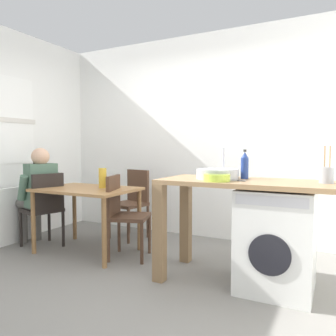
{
  "coord_description": "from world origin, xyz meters",
  "views": [
    {
      "loc": [
        1.61,
        -2.44,
        1.21
      ],
      "look_at": [
        0.13,
        0.45,
        1.0
      ],
      "focal_mm": 35.4,
      "sensor_mm": 36.0,
      "label": 1
    }
  ],
  "objects": [
    {
      "name": "wall_back",
      "position": [
        0.0,
        1.75,
        1.35
      ],
      "size": [
        4.6,
        0.1,
        2.7
      ],
      "primitive_type": "cube",
      "color": "white",
      "rests_on": "ground_plane"
    },
    {
      "name": "ground_plane",
      "position": [
        0.0,
        0.0,
        0.0
      ],
      "size": [
        5.46,
        5.46,
        0.0
      ],
      "primitive_type": "plane",
      "color": "slate"
    },
    {
      "name": "bottle_tall_green",
      "position": [
        0.86,
        0.55,
        1.04
      ],
      "size": [
        0.07,
        0.07,
        0.27
      ],
      "color": "navy",
      "rests_on": "kitchen_counter"
    },
    {
      "name": "tap",
      "position": [
        0.64,
        0.59,
        1.06
      ],
      "size": [
        0.02,
        0.02,
        0.28
      ],
      "primitive_type": "cylinder",
      "color": "#B2B2B7",
      "rests_on": "kitchen_counter"
    },
    {
      "name": "chair_person_seat",
      "position": [
        -1.49,
        0.36,
        0.51
      ],
      "size": [
        0.5,
        0.5,
        0.9
      ],
      "rotation": [
        0.0,
        0.0,
        1.28
      ],
      "color": "black",
      "rests_on": "ground_plane"
    },
    {
      "name": "chair_opposite",
      "position": [
        -0.46,
        0.51,
        0.51
      ],
      "size": [
        0.5,
        0.5,
        0.9
      ],
      "rotation": [
        0.0,
        0.0,
        -1.26
      ],
      "color": "#4C3323",
      "rests_on": "ground_plane"
    },
    {
      "name": "seated_person",
      "position": [
        -1.64,
        0.41,
        0.67
      ],
      "size": [
        0.55,
        0.54,
        1.2
      ],
      "rotation": [
        0.0,
        0.0,
        1.28
      ],
      "color": "#595651",
      "rests_on": "ground_plane"
    },
    {
      "name": "scissors",
      "position": [
        0.86,
        0.31,
        0.92
      ],
      "size": [
        0.15,
        0.06,
        0.01
      ],
      "color": "#B2B2B7",
      "rests_on": "kitchen_counter"
    },
    {
      "name": "washing_machine",
      "position": [
        1.17,
        0.41,
        0.43
      ],
      "size": [
        0.6,
        0.61,
        0.86
      ],
      "color": "silver",
      "rests_on": "ground_plane"
    },
    {
      "name": "kitchen_counter",
      "position": [
        0.7,
        0.41,
        0.76
      ],
      "size": [
        1.5,
        0.68,
        0.92
      ],
      "color": "olive",
      "rests_on": "ground_plane"
    },
    {
      "name": "sink_basin",
      "position": [
        0.64,
        0.41,
        0.97
      ],
      "size": [
        0.38,
        0.38,
        0.09
      ],
      "primitive_type": "cylinder",
      "color": "#9EA0A5",
      "rests_on": "kitchen_counter"
    },
    {
      "name": "dining_table",
      "position": [
        -0.94,
        0.48,
        0.64
      ],
      "size": [
        1.1,
        0.76,
        0.74
      ],
      "color": "#9E7042",
      "rests_on": "ground_plane"
    },
    {
      "name": "chair_spare_by_wall",
      "position": [
        -0.82,
        1.26,
        0.51
      ],
      "size": [
        0.47,
        0.47,
        0.9
      ],
      "rotation": [
        0.0,
        0.0,
        2.93
      ],
      "color": "#4C3323",
      "rests_on": "ground_plane"
    },
    {
      "name": "mixing_bowl",
      "position": [
        0.71,
        0.21,
        0.95
      ],
      "size": [
        0.22,
        0.22,
        0.06
      ],
      "color": "#A8C63D",
      "rests_on": "kitchen_counter"
    },
    {
      "name": "radiator",
      "position": [
        -2.02,
        0.3,
        0.35
      ],
      "size": [
        0.1,
        0.8,
        0.7
      ],
      "primitive_type": "cube",
      "color": "white",
      "rests_on": "ground_plane"
    },
    {
      "name": "vase",
      "position": [
        -0.79,
        0.58,
        0.85
      ],
      "size": [
        0.09,
        0.09,
        0.23
      ],
      "primitive_type": "cylinder",
      "color": "gold",
      "rests_on": "dining_table"
    },
    {
      "name": "utensil_crock",
      "position": [
        1.54,
        0.46,
        0.99
      ],
      "size": [
        0.11,
        0.11,
        0.3
      ],
      "color": "gray",
      "rests_on": "kitchen_counter"
    }
  ]
}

